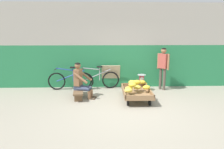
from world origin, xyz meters
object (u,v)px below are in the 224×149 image
at_px(banana_cart, 136,92).
at_px(bicycle_near_left, 71,80).
at_px(low_bench, 79,91).
at_px(sign_board, 111,76).
at_px(weighing_scale, 142,78).
at_px(customer_adult, 163,64).
at_px(vendor_seated, 81,80).
at_px(plastic_crate, 141,87).
at_px(bicycle_far_left, 97,80).
at_px(shopping_bag, 140,91).

distance_m(banana_cart, bicycle_near_left, 2.54).
height_order(low_bench, sign_board, sign_board).
height_order(weighing_scale, customer_adult, customer_adult).
distance_m(vendor_seated, weighing_scale, 2.20).
xyz_separation_m(banana_cart, weighing_scale, (0.33, 1.00, 0.21)).
relative_size(plastic_crate, weighing_scale, 1.20).
bearing_deg(sign_board, plastic_crate, -27.13).
distance_m(weighing_scale, bicycle_far_left, 1.64).
relative_size(sign_board, customer_adult, 0.57).
bearing_deg(vendor_seated, weighing_scale, 19.09).
bearing_deg(shopping_bag, sign_board, 134.73).
bearing_deg(sign_board, bicycle_near_left, -167.52).
relative_size(banana_cart, weighing_scale, 4.83).
distance_m(bicycle_far_left, customer_adult, 2.48).
distance_m(banana_cart, low_bench, 1.85).
distance_m(plastic_crate, weighing_scale, 0.30).
distance_m(low_bench, vendor_seated, 0.38).
distance_m(bicycle_near_left, sign_board, 1.51).
height_order(banana_cart, low_bench, banana_cart).
bearing_deg(low_bench, bicycle_far_left, 61.42).
height_order(bicycle_near_left, bicycle_far_left, same).
relative_size(vendor_seated, plastic_crate, 3.17).
bearing_deg(shopping_bag, banana_cart, -108.68).
bearing_deg(bicycle_far_left, banana_cart, -46.15).
height_order(banana_cart, bicycle_far_left, bicycle_far_left).
relative_size(plastic_crate, shopping_bag, 1.50).
bearing_deg(shopping_bag, bicycle_near_left, 165.41).
height_order(banana_cart, bicycle_near_left, bicycle_near_left).
relative_size(banana_cart, vendor_seated, 1.27).
height_order(banana_cart, weighing_scale, weighing_scale).
distance_m(bicycle_near_left, shopping_bag, 2.52).
bearing_deg(shopping_bag, plastic_crate, 72.11).
bearing_deg(low_bench, sign_board, 49.17).
distance_m(plastic_crate, bicycle_far_left, 1.65).
bearing_deg(bicycle_far_left, vendor_seated, -114.30).
relative_size(customer_adult, shopping_bag, 6.38).
xyz_separation_m(weighing_scale, bicycle_far_left, (-1.60, 0.33, -0.10)).
relative_size(weighing_scale, customer_adult, 0.20).
height_order(low_bench, shopping_bag, low_bench).
xyz_separation_m(vendor_seated, bicycle_near_left, (-0.48, 0.95, -0.21)).
bearing_deg(bicycle_far_left, bicycle_near_left, -174.12).
bearing_deg(customer_adult, shopping_bag, -149.55).
height_order(plastic_crate, shopping_bag, plastic_crate).
bearing_deg(low_bench, weighing_scale, 17.83).
distance_m(customer_adult, shopping_bag, 1.36).
relative_size(weighing_scale, bicycle_far_left, 0.18).
xyz_separation_m(bicycle_far_left, shopping_bag, (1.47, -0.73, -0.23)).
bearing_deg(weighing_scale, customer_adult, 9.92).
bearing_deg(customer_adult, bicycle_near_left, 178.47).
distance_m(banana_cart, vendor_seated, 1.80).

